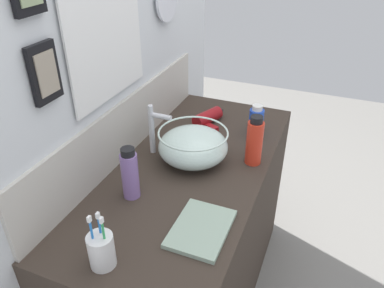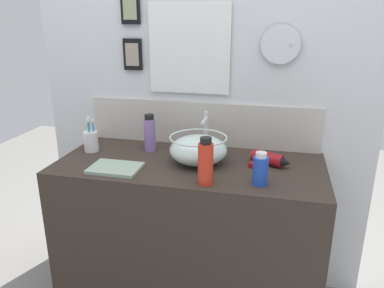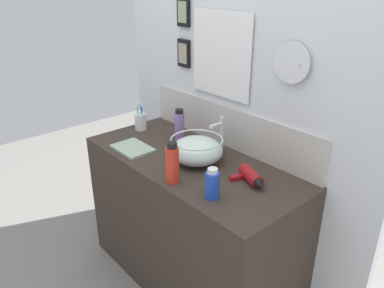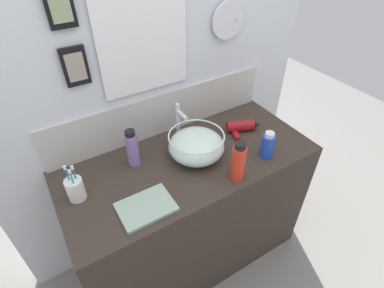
{
  "view_description": "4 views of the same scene",
  "coord_description": "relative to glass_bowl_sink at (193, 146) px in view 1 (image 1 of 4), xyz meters",
  "views": [
    {
      "loc": [
        -1.16,
        -0.48,
        1.71
      ],
      "look_at": [
        0.01,
        0.0,
        0.94
      ],
      "focal_mm": 35.0,
      "sensor_mm": 36.0,
      "label": 1
    },
    {
      "loc": [
        0.41,
        -1.69,
        1.53
      ],
      "look_at": [
        0.01,
        0.0,
        0.94
      ],
      "focal_mm": 35.0,
      "sensor_mm": 36.0,
      "label": 2
    },
    {
      "loc": [
        1.4,
        -1.21,
        1.77
      ],
      "look_at": [
        0.01,
        0.0,
        0.94
      ],
      "focal_mm": 35.0,
      "sensor_mm": 36.0,
      "label": 3
    },
    {
      "loc": [
        -0.59,
        -0.98,
        1.88
      ],
      "look_at": [
        0.01,
        0.0,
        0.94
      ],
      "focal_mm": 28.0,
      "sensor_mm": 36.0,
      "label": 4
    }
  ],
  "objects": [
    {
      "name": "toothbrush_cup",
      "position": [
        -0.6,
        0.04,
        -0.02
      ],
      "size": [
        0.08,
        0.08,
        0.19
      ],
      "color": "white",
      "rests_on": "vanity_counter"
    },
    {
      "name": "hair_drier",
      "position": [
        0.35,
        0.05,
        -0.04
      ],
      "size": [
        0.21,
        0.14,
        0.06
      ],
      "color": "maroon",
      "rests_on": "vanity_counter"
    },
    {
      "name": "back_panel",
      "position": [
        -0.04,
        0.32,
        0.25
      ],
      "size": [
        1.87,
        0.09,
        2.32
      ],
      "color": "silver",
      "rests_on": "ground"
    },
    {
      "name": "lotion_bottle",
      "position": [
        0.08,
        -0.23,
        0.03
      ],
      "size": [
        0.07,
        0.07,
        0.21
      ],
      "color": "red",
      "rests_on": "vanity_counter"
    },
    {
      "name": "faucet",
      "position": [
        -0.0,
        0.18,
        0.05
      ],
      "size": [
        0.02,
        0.1,
        0.22
      ],
      "color": "silver",
      "rests_on": "vanity_counter"
    },
    {
      "name": "soap_dispenser",
      "position": [
        -0.29,
        0.12,
        0.02
      ],
      "size": [
        0.06,
        0.06,
        0.2
      ],
      "color": "#8C6BB2",
      "rests_on": "vanity_counter"
    },
    {
      "name": "glass_bowl_sink",
      "position": [
        0.0,
        0.0,
        0.0
      ],
      "size": [
        0.28,
        0.28,
        0.14
      ],
      "color": "silver",
      "rests_on": "vanity_counter"
    },
    {
      "name": "hand_towel",
      "position": [
        -0.37,
        -0.18,
        -0.06
      ],
      "size": [
        0.24,
        0.17,
        0.02
      ],
      "primitive_type": "cube",
      "color": "#99B29E",
      "rests_on": "vanity_counter"
    },
    {
      "name": "vanity_counter",
      "position": [
        -0.04,
        -0.01,
        -0.49
      ],
      "size": [
        1.33,
        0.59,
        0.84
      ],
      "primitive_type": "cube",
      "color": "#382D26",
      "rests_on": "ground"
    },
    {
      "name": "shampoo_bottle",
      "position": [
        0.31,
        -0.18,
        -0.0
      ],
      "size": [
        0.07,
        0.07,
        0.15
      ],
      "color": "blue",
      "rests_on": "vanity_counter"
    }
  ]
}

